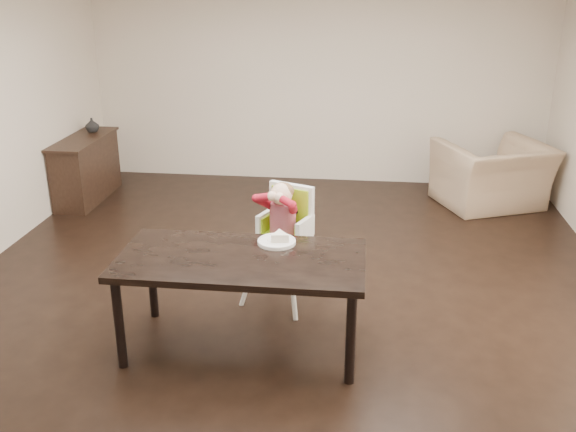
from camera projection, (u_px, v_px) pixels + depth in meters
name	position (u px, v px, depth m)	size (l,w,h in m)	color
ground	(285.00, 298.00, 5.66)	(7.00, 7.00, 0.00)	black
room_walls	(284.00, 86.00, 5.00)	(6.02, 7.02, 2.71)	beige
dining_table	(241.00, 267.00, 4.69)	(1.80, 0.90, 0.75)	black
high_chair	(284.00, 218.00, 5.38)	(0.58, 0.58, 1.07)	white
plate	(278.00, 240.00, 4.88)	(0.36, 0.36, 0.08)	white
armchair	(493.00, 164.00, 7.71)	(1.20, 0.78, 1.04)	tan
sideboard	(86.00, 169.00, 7.97)	(0.44, 1.26, 0.79)	black
vase	(92.00, 125.00, 8.09)	(0.17, 0.18, 0.17)	#99999E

